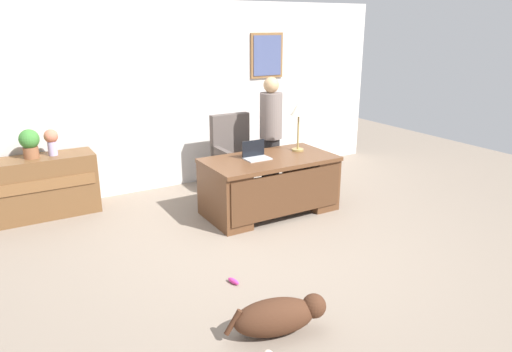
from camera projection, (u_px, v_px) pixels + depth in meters
name	position (u px, v px, depth m)	size (l,w,h in m)	color
ground_plane	(273.00, 246.00, 5.27)	(12.00, 12.00, 0.00)	gray
back_wall	(181.00, 96.00, 6.99)	(7.00, 0.16, 2.70)	silver
desk	(271.00, 183.00, 6.11)	(1.68, 0.91, 0.74)	brown
credenza	(35.00, 188.00, 5.96)	(1.49, 0.50, 0.78)	brown
armchair	(235.00, 158.00, 6.93)	(0.60, 0.59, 1.12)	#564C47
person_standing	(271.00, 134.00, 6.77)	(0.32, 0.32, 1.67)	#262323
dog_lying	(279.00, 316.00, 3.75)	(0.83, 0.45, 0.30)	#472819
laptop	(256.00, 154.00, 5.98)	(0.32, 0.22, 0.22)	#B2B5BA
desk_lamp	(299.00, 112.00, 6.21)	(0.22, 0.22, 0.66)	#9E8447
vase_with_flowers	(51.00, 140.00, 5.91)	(0.17, 0.17, 0.33)	#B0A4D3
potted_plant	(30.00, 142.00, 5.79)	(0.24, 0.24, 0.36)	brown
dog_toy_bone	(233.00, 281.00, 4.51)	(0.14, 0.05, 0.05)	#D8338C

